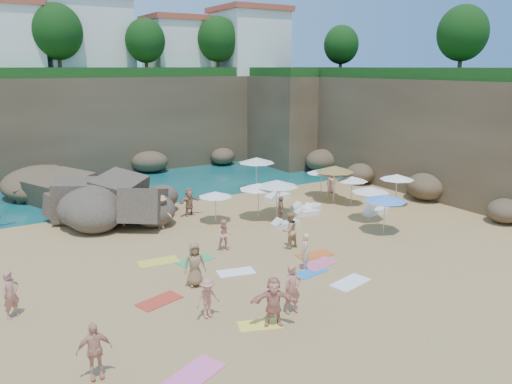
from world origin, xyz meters
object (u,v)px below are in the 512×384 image
parasol_1 (258,186)px  person_stand_5 (189,202)px  person_stand_1 (289,230)px  person_stand_2 (161,212)px  parasol_2 (322,171)px  parasol_0 (257,160)px  person_stand_6 (305,252)px  person_stand_0 (11,294)px  rock_outcrop (119,219)px  lounger_0 (278,197)px  person_stand_4 (332,182)px  person_stand_3 (281,210)px

parasol_1 → person_stand_5: (-3.23, 2.80, -1.15)m
person_stand_1 → person_stand_2: person_stand_2 is taller
person_stand_1 → person_stand_2: (-4.31, 6.34, 0.03)m
parasol_2 → person_stand_1: 10.74m
parasol_0 → person_stand_6: size_ratio=1.54×
person_stand_0 → rock_outcrop: bearing=23.6°
person_stand_2 → person_stand_5: 2.79m
parasol_0 → person_stand_0: parasol_0 is taller
parasol_1 → person_stand_1: size_ratio=1.24×
person_stand_1 → parasol_1: bearing=-112.1°
rock_outcrop → person_stand_0: person_stand_0 is taller
parasol_2 → lounger_0: size_ratio=1.02×
parasol_2 → person_stand_2: (-12.15, -0.95, -0.84)m
person_stand_1 → person_stand_6: (-1.02, -2.63, -0.08)m
parasol_1 → lounger_0: size_ratio=1.13×
rock_outcrop → parasol_1: 8.57m
lounger_0 → person_stand_0: 19.53m
rock_outcrop → person_stand_2: bearing=-61.3°
rock_outcrop → person_stand_6: 12.86m
parasol_0 → person_stand_4: 5.65m
person_stand_5 → parasol_1: bearing=-49.5°
person_stand_3 → person_stand_6: bearing=176.2°
rock_outcrop → lounger_0: 10.72m
person_stand_1 → person_stand_5: 8.07m
lounger_0 → person_stand_4: size_ratio=1.35×
person_stand_2 → parasol_2: bearing=-125.3°
parasol_0 → parasol_1: (-3.53, -5.98, -0.28)m
person_stand_3 → person_stand_4: 8.46m
person_stand_4 → person_stand_5: 11.09m
person_stand_0 → person_stand_3: size_ratio=1.09×
lounger_0 → person_stand_5: bearing=168.0°
person_stand_0 → parasol_1: bearing=-9.9°
parasol_0 → person_stand_5: size_ratio=1.54×
person_stand_5 → parasol_2: bearing=-11.7°
parasol_0 → person_stand_0: size_ratio=1.46×
person_stand_1 → person_stand_5: (-1.95, 7.83, -0.08)m
lounger_0 → person_stand_2: 9.27m
parasol_2 → parasol_0: bearing=129.3°
rock_outcrop → person_stand_3: 9.69m
rock_outcrop → person_stand_5: person_stand_5 is taller
parasol_0 → person_stand_6: bearing=-113.1°
rock_outcrop → lounger_0: (10.66, -1.13, 0.16)m
rock_outcrop → person_stand_1: bearing=-57.4°
parasol_1 → person_stand_5: parasol_1 is taller
person_stand_6 → person_stand_3: bearing=-171.1°
person_stand_2 → parasol_1: bearing=-143.1°
lounger_0 → person_stand_2: bearing=176.6°
parasol_0 → parasol_1: size_ratio=1.14×
person_stand_1 → person_stand_5: size_ratio=1.09×
person_stand_3 → person_stand_0: bearing=127.1°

